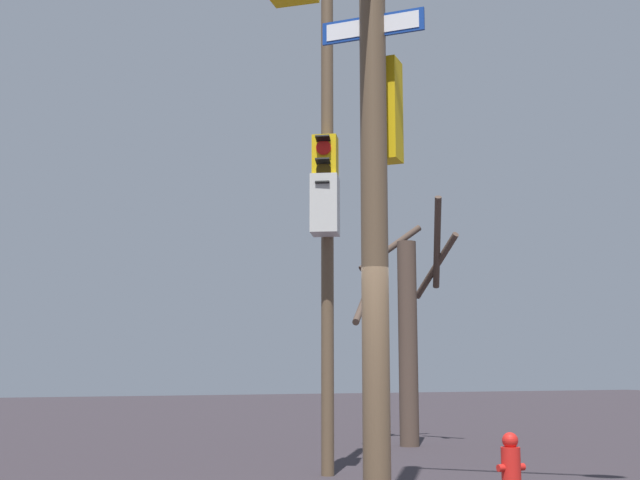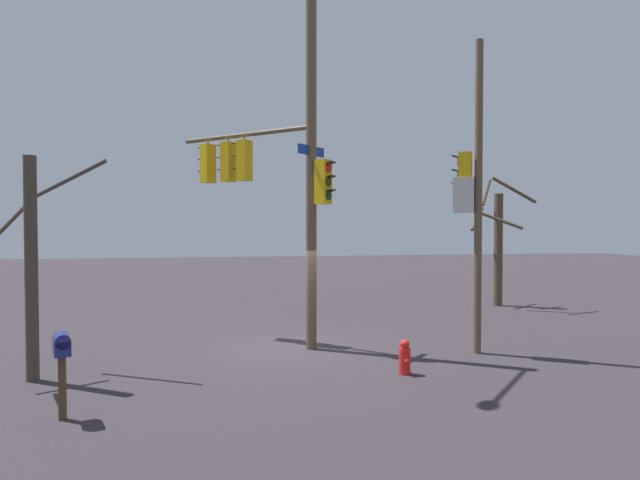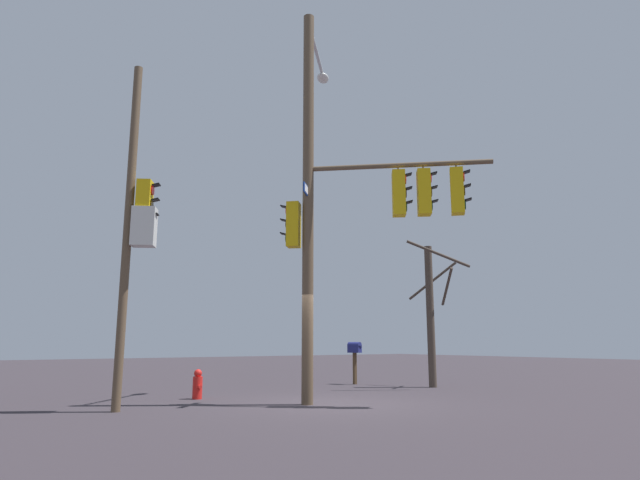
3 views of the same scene
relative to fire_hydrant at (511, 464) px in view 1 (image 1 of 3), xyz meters
name	(u,v)px [view 1 (image 1 of 3)]	position (x,y,z in m)	size (l,w,h in m)	color
secondary_pole_assembly	(326,202)	(-1.54, 2.21, 3.61)	(0.59, 0.70, 7.62)	brown
fire_hydrant	(511,464)	(0.00, 0.00, 0.00)	(0.38, 0.24, 0.73)	red
bare_tree_across_street	(406,326)	(1.78, 5.91, 2.03)	(2.27, 2.25, 4.91)	#4B3A30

